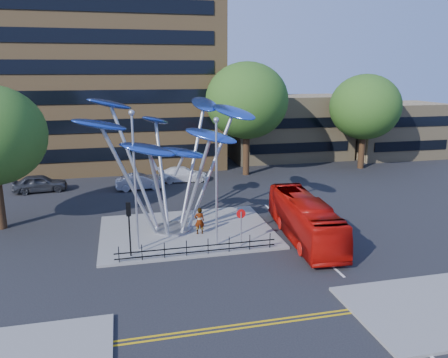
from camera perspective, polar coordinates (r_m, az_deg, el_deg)
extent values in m
plane|color=black|center=(26.07, -0.61, -11.44)|extent=(120.00, 120.00, 0.00)
cube|color=slate|center=(31.31, -4.86, -6.84)|extent=(12.00, 9.00, 0.15)
cube|color=gold|center=(20.98, 3.22, -18.29)|extent=(40.00, 0.12, 0.01)
cube|color=gold|center=(20.74, 3.46, -18.72)|extent=(40.00, 0.12, 0.01)
cube|color=olive|center=(55.08, -14.91, 17.57)|extent=(25.00, 15.00, 30.00)
cube|color=#A0895E|center=(57.48, 8.41, 6.72)|extent=(15.00, 8.00, 8.00)
cube|color=#A0895E|center=(62.40, 21.20, 6.03)|extent=(12.00, 8.00, 7.00)
cylinder|color=black|center=(47.58, 2.92, 3.94)|extent=(0.70, 0.70, 5.72)
ellipsoid|color=#254D16|center=(46.95, 3.00, 10.20)|extent=(8.80, 8.80, 8.10)
cylinder|color=black|center=(53.24, 17.58, 4.03)|extent=(0.70, 0.70, 5.06)
ellipsoid|color=#254D16|center=(52.69, 17.95, 8.95)|extent=(8.00, 8.00, 7.36)
cylinder|color=#9EA0A5|center=(31.61, -6.80, -6.43)|extent=(2.80, 2.80, 0.12)
cylinder|color=#9EA0A5|center=(29.80, -9.17, -0.04)|extent=(0.24, 0.24, 7.80)
ellipsoid|color=#284BB1|center=(28.07, -15.89, 6.84)|extent=(3.92, 2.95, 1.39)
cylinder|color=#9EA0A5|center=(29.65, -7.52, -1.45)|extent=(0.24, 0.24, 6.40)
ellipsoid|color=#284BB1|center=(26.71, -9.80, 3.78)|extent=(3.47, 1.78, 1.31)
cylinder|color=#9EA0A5|center=(29.88, -5.67, -0.68)|extent=(0.24, 0.24, 7.00)
ellipsoid|color=#284BB1|center=(27.92, -1.71, 5.67)|extent=(3.81, 3.11, 1.36)
cylinder|color=#9EA0A5|center=(30.58, -4.79, 0.84)|extent=(0.24, 0.24, 8.20)
ellipsoid|color=#284BB1|center=(30.98, 1.24, 8.75)|extent=(3.52, 4.06, 1.44)
cylinder|color=#9EA0A5|center=(31.35, -5.77, 1.52)|extent=(0.24, 0.24, 8.60)
ellipsoid|color=#284BB1|center=(33.03, -2.59, 9.76)|extent=(2.21, 3.79, 1.39)
cylinder|color=#9EA0A5|center=(31.47, -7.57, 0.40)|extent=(0.24, 0.24, 7.40)
ellipsoid|color=#284BB1|center=(33.35, -8.94, 7.58)|extent=(3.02, 3.71, 1.34)
cylinder|color=#9EA0A5|center=(30.67, -8.98, 1.33)|extent=(0.24, 0.24, 8.80)
ellipsoid|color=#284BB1|center=(31.34, -14.68, 9.46)|extent=(3.88, 3.60, 1.42)
ellipsoid|color=#284BB1|center=(30.11, -10.59, 4.13)|extent=(3.40, 1.96, 1.13)
ellipsoid|color=#284BB1|center=(29.84, -5.30, 3.44)|extent=(3.39, 2.16, 1.11)
cylinder|color=#9EA0A5|center=(27.33, -11.52, -0.68)|extent=(0.14, 0.14, 8.50)
sphere|color=#9EA0A5|center=(26.57, -11.99, 8.47)|extent=(0.36, 0.36, 0.36)
cylinder|color=#9EA0A5|center=(27.49, -1.00, -0.84)|extent=(0.14, 0.14, 8.00)
sphere|color=#9EA0A5|center=(26.73, -1.04, 7.72)|extent=(0.36, 0.36, 0.36)
cylinder|color=black|center=(27.16, -12.23, -6.68)|extent=(0.10, 0.10, 3.20)
cube|color=black|center=(26.70, -12.38, -3.87)|extent=(0.28, 0.18, 0.85)
sphere|color=#FF0C0C|center=(26.62, -12.42, -3.30)|extent=(0.18, 0.18, 0.18)
cylinder|color=#9EA0A5|center=(28.25, 2.24, -6.51)|extent=(0.08, 0.08, 2.30)
cylinder|color=red|center=(27.94, 2.24, -4.57)|extent=(0.60, 0.04, 0.60)
cube|color=white|center=(27.96, 2.23, -4.56)|extent=(0.42, 0.03, 0.10)
cylinder|color=black|center=(26.83, -13.57, -9.56)|extent=(0.05, 0.05, 1.00)
cylinder|color=black|center=(26.84, -10.67, -9.40)|extent=(0.05, 0.05, 1.00)
cylinder|color=black|center=(26.91, -7.78, -9.21)|extent=(0.05, 0.05, 1.00)
cylinder|color=black|center=(27.05, -4.92, -9.00)|extent=(0.05, 0.05, 1.00)
cylinder|color=black|center=(27.26, -2.09, -8.77)|extent=(0.05, 0.05, 1.00)
cylinder|color=black|center=(27.53, 0.68, -8.52)|extent=(0.05, 0.05, 1.00)
cylinder|color=black|center=(27.86, 3.39, -8.26)|extent=(0.05, 0.05, 1.00)
cylinder|color=black|center=(28.26, 6.02, -7.99)|extent=(0.05, 0.05, 1.00)
cube|color=black|center=(27.13, -3.50, -8.79)|extent=(10.00, 0.06, 0.06)
cube|color=black|center=(27.27, -3.49, -9.46)|extent=(10.00, 0.06, 0.06)
imported|color=#B80E08|center=(30.14, 10.47, -5.13)|extent=(3.33, 10.47, 2.87)
imported|color=gray|center=(30.32, -3.23, -5.47)|extent=(0.69, 0.46, 1.88)
imported|color=#383A3E|center=(44.68, -22.90, -0.51)|extent=(5.03, 2.43, 1.65)
imported|color=#B1B3BA|center=(42.75, -10.92, -0.35)|extent=(4.67, 1.74, 1.52)
imported|color=white|center=(45.22, -5.36, 0.62)|extent=(5.27, 2.38, 1.50)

